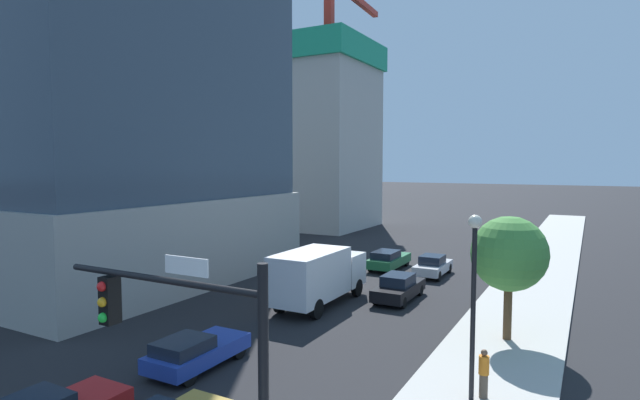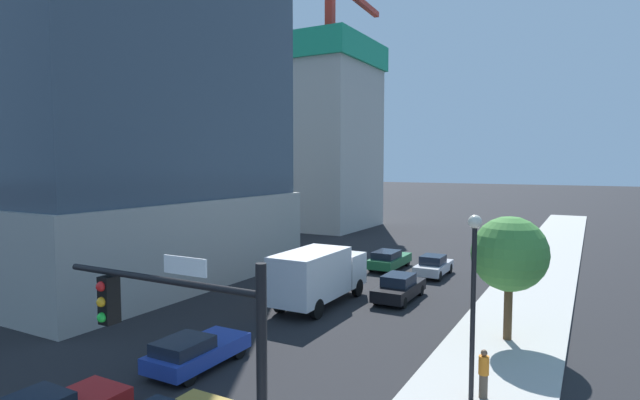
% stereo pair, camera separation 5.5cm
% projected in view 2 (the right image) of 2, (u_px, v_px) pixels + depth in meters
% --- Properties ---
extents(sidewalk, '(4.81, 120.00, 0.15)m').
position_uv_depth(sidewalk, '(507.00, 340.00, 22.21)').
color(sidewalk, '#B2AFA8').
rests_on(sidewalk, ground).
extents(construction_building, '(13.65, 18.65, 28.96)m').
position_uv_depth(construction_building, '(317.00, 125.00, 61.95)').
color(construction_building, '#B2AFA8').
rests_on(construction_building, ground).
extents(traffic_light_pole, '(5.29, 0.48, 5.95)m').
position_uv_depth(traffic_light_pole, '(187.00, 348.00, 9.90)').
color(traffic_light_pole, black).
rests_on(traffic_light_pole, sidewalk).
extents(street_lamp, '(0.44, 0.44, 6.09)m').
position_uv_depth(street_lamp, '(474.00, 281.00, 16.12)').
color(street_lamp, black).
rests_on(street_lamp, sidewalk).
extents(street_tree, '(3.28, 3.28, 5.45)m').
position_uv_depth(street_tree, '(510.00, 254.00, 21.78)').
color(street_tree, brown).
rests_on(street_tree, sidewalk).
extents(car_blue, '(1.90, 4.23, 1.35)m').
position_uv_depth(car_blue, '(195.00, 351.00, 19.21)').
color(car_blue, '#233D9E').
rests_on(car_blue, ground).
extents(car_black, '(1.82, 4.51, 1.51)m').
position_uv_depth(car_black, '(399.00, 288.00, 28.89)').
color(car_black, black).
rests_on(car_black, ground).
extents(car_green, '(1.89, 4.66, 1.45)m').
position_uv_depth(car_green, '(389.00, 259.00, 37.30)').
color(car_green, '#1E6638').
rests_on(car_green, ground).
extents(car_silver, '(1.77, 4.18, 1.49)m').
position_uv_depth(car_silver, '(433.00, 266.00, 35.05)').
color(car_silver, '#B7B7BC').
rests_on(car_silver, ground).
extents(box_truck, '(2.48, 7.27, 3.16)m').
position_uv_depth(box_truck, '(318.00, 274.00, 27.69)').
color(box_truck, silver).
rests_on(box_truck, ground).
extents(pedestrian_orange_shirt, '(0.34, 0.34, 1.64)m').
position_uv_depth(pedestrian_orange_shirt, '(484.00, 373.00, 16.47)').
color(pedestrian_orange_shirt, brown).
rests_on(pedestrian_orange_shirt, sidewalk).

